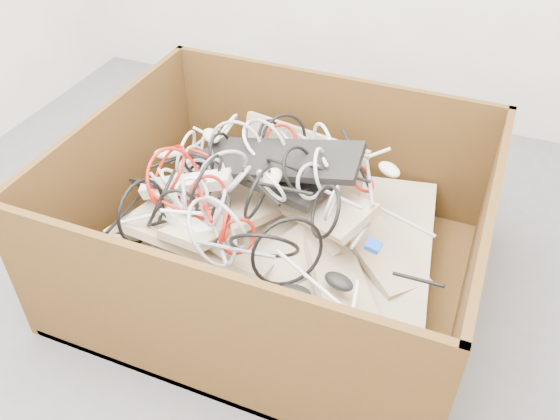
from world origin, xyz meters
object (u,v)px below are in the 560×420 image
at_px(cardboard_box, 273,247).
at_px(power_strip_right, 198,230).
at_px(vga_plug, 373,246).
at_px(power_strip_left, 186,184).

relative_size(cardboard_box, power_strip_right, 5.23).
xyz_separation_m(power_strip_right, vga_plug, (0.54, 0.13, 0.01)).
relative_size(cardboard_box, vga_plug, 29.43).
bearing_deg(vga_plug, power_strip_right, -159.89).
bearing_deg(power_strip_right, power_strip_left, 140.67).
relative_size(power_strip_left, power_strip_right, 1.31).
distance_m(power_strip_right, vga_plug, 0.55).
bearing_deg(cardboard_box, power_strip_right, -129.76).
relative_size(power_strip_right, vga_plug, 5.62).
xyz_separation_m(cardboard_box, power_strip_right, (-0.17, -0.21, 0.19)).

